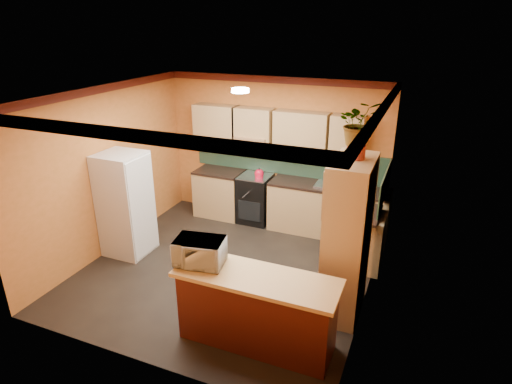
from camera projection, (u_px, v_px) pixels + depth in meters
room_shell at (233, 134)px, 6.09m from camera, size 4.24×4.24×2.72m
base_cabinets_back at (286, 204)px, 7.89m from camera, size 3.65×0.60×0.88m
countertop_back at (287, 181)px, 7.72m from camera, size 3.65×0.62×0.04m
stove at (255, 199)px, 8.11m from camera, size 0.58×0.58×0.91m
kettle at (259, 173)px, 7.83m from camera, size 0.19×0.19×0.18m
sink at (329, 185)px, 7.43m from camera, size 0.48×0.40×0.03m
base_cabinets_right at (356, 240)px, 6.63m from camera, size 0.60×0.80×0.88m
countertop_right at (359, 213)px, 6.46m from camera, size 0.62×0.80×0.04m
fridge at (125, 204)px, 6.87m from camera, size 0.68×0.66×1.70m
pantry at (347, 240)px, 5.35m from camera, size 0.48×0.90×2.10m
fern_pot at (356, 152)px, 4.97m from camera, size 0.22×0.22×0.16m
fern at (359, 123)px, 4.84m from camera, size 0.59×0.56×0.52m
breakfast_bar at (256, 312)px, 4.98m from camera, size 1.80×0.55×0.88m
bar_top at (256, 278)px, 4.81m from camera, size 1.90×0.65×0.05m
microwave at (200, 252)px, 5.00m from camera, size 0.63×0.48×0.32m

